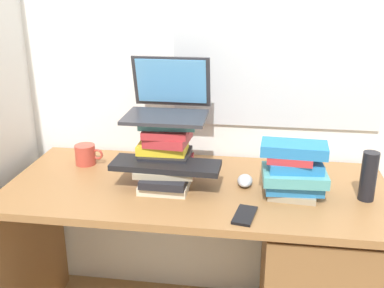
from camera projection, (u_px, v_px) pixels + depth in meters
The scene contains 11 objects.
wall_back at pixel (210, 33), 1.99m from camera, with size 6.00×0.06×2.60m.
desk at pixel (290, 270), 1.87m from camera, with size 1.51×0.66×0.75m.
book_stack_tall at pixel (166, 150), 1.85m from camera, with size 0.23×0.20×0.25m.
book_stack_keyboard_riser at pixel (165, 178), 1.79m from camera, with size 0.24×0.20×0.09m.
book_stack_side at pixel (293, 170), 1.71m from camera, with size 0.25×0.19×0.21m.
laptop at pixel (168, 102), 1.84m from camera, with size 0.32×0.28×0.23m.
keyboard at pixel (166, 165), 1.77m from camera, with size 0.42×0.14×0.02m, color black.
computer_mouse at pixel (245, 181), 1.82m from camera, with size 0.06×0.10×0.04m, color #A5A8AD.
mug at pixel (86, 155), 2.02m from camera, with size 0.13×0.09×0.09m.
water_bottle at pixel (369, 176), 1.68m from camera, with size 0.06×0.06×0.19m, color black.
cell_phone at pixel (245, 215), 1.58m from camera, with size 0.07×0.14×0.01m, color black.
Camera 1 is at (0.22, -1.65, 1.52)m, focal length 43.01 mm.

